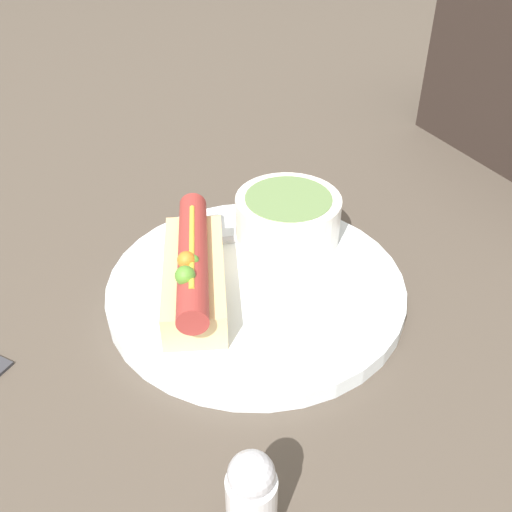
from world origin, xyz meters
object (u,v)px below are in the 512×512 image
(hot_dog, at_px, (194,271))
(soup_bowl, at_px, (288,216))
(spoon, at_px, (272,233))
(salt_shaker, at_px, (252,499))

(hot_dog, relative_size, soup_bowl, 1.59)
(hot_dog, xyz_separation_m, spoon, (-0.05, 0.11, -0.02))
(salt_shaker, bearing_deg, spoon, 149.84)
(hot_dog, height_order, spoon, hot_dog)
(soup_bowl, height_order, salt_shaker, salt_shaker)
(soup_bowl, bearing_deg, hot_dog, -71.27)
(hot_dog, height_order, salt_shaker, hot_dog)
(hot_dog, bearing_deg, soup_bowl, 130.67)
(spoon, bearing_deg, soup_bowl, -18.65)
(soup_bowl, distance_m, salt_shaker, 0.32)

